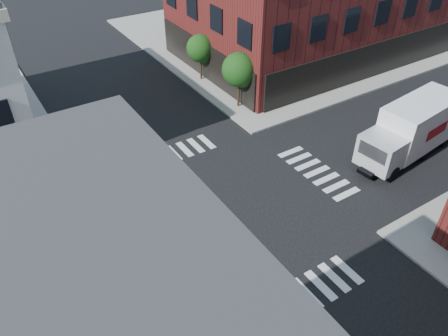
% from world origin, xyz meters
% --- Properties ---
extents(ground, '(120.00, 120.00, 0.00)m').
position_xyz_m(ground, '(0.00, 0.00, 0.00)').
color(ground, black).
rests_on(ground, ground).
extents(sidewalk_ne, '(30.00, 30.00, 0.15)m').
position_xyz_m(sidewalk_ne, '(21.00, 21.00, 0.07)').
color(sidewalk_ne, gray).
rests_on(sidewalk_ne, ground).
extents(tree_near, '(2.69, 2.69, 4.49)m').
position_xyz_m(tree_near, '(7.56, 9.98, 3.16)').
color(tree_near, black).
rests_on(tree_near, ground).
extents(tree_far, '(2.43, 2.43, 4.07)m').
position_xyz_m(tree_far, '(7.56, 15.98, 2.87)').
color(tree_far, black).
rests_on(tree_far, ground).
extents(signal_pole, '(1.29, 1.24, 4.60)m').
position_xyz_m(signal_pole, '(-6.72, -6.68, 2.86)').
color(signal_pole, black).
rests_on(signal_pole, ground).
extents(box_truck, '(8.73, 3.47, 3.86)m').
position_xyz_m(box_truck, '(13.55, -1.74, 2.01)').
color(box_truck, white).
rests_on(box_truck, ground).
extents(traffic_cone, '(0.48, 0.48, 0.76)m').
position_xyz_m(traffic_cone, '(-5.70, -5.24, 0.37)').
color(traffic_cone, orange).
rests_on(traffic_cone, ground).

